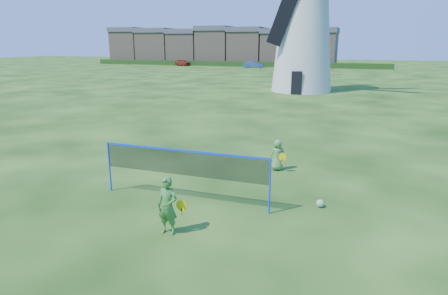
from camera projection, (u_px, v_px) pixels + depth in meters
name	position (u px, v px, depth m)	size (l,w,h in m)	color
ground	(212.00, 201.00, 11.16)	(220.00, 220.00, 0.00)	black
windmill	(304.00, 27.00, 35.50)	(13.52, 5.65, 17.67)	silver
badminton_net	(183.00, 164.00, 10.85)	(5.05, 0.05, 1.55)	blue
player_girl	(168.00, 206.00, 9.07)	(0.68, 0.37, 1.42)	#3D8033
player_boy	(278.00, 155.00, 13.77)	(0.68, 0.55, 1.12)	#5C9447
play_ball	(320.00, 203.00, 10.71)	(0.22, 0.22, 0.22)	green
terraced_houses	(216.00, 46.00, 84.39)	(50.80, 8.40, 8.08)	#9A8266
hedge	(229.00, 64.00, 78.18)	(62.00, 0.80, 1.00)	#193814
car_left	(183.00, 63.00, 79.85)	(1.52, 3.79, 1.29)	maroon
car_right	(253.00, 65.00, 72.75)	(1.33, 3.80, 1.25)	navy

